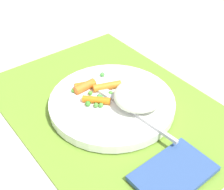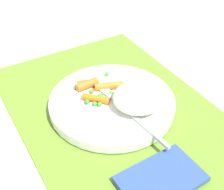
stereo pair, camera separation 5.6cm
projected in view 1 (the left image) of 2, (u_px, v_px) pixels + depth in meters
ground_plane at (112, 109)px, 0.60m from camera, size 2.40×2.40×0.00m
placemat at (112, 107)px, 0.60m from camera, size 0.47×0.34×0.01m
plate at (112, 103)px, 0.59m from camera, size 0.23×0.23×0.02m
rice_mound at (140, 95)px, 0.56m from camera, size 0.09×0.09×0.04m
carrot_portion at (94, 89)px, 0.60m from camera, size 0.08×0.09×0.02m
pea_scatter at (97, 95)px, 0.59m from camera, size 0.08×0.08×0.01m
fork at (124, 106)px, 0.56m from camera, size 0.19×0.03×0.01m
napkin at (174, 173)px, 0.47m from camera, size 0.08×0.12×0.01m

